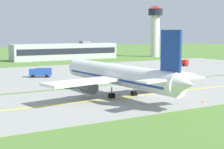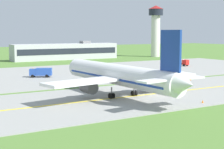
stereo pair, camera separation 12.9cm
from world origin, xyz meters
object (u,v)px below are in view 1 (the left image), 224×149
object	(u,v)px
airplane_lead	(119,75)
service_truck_baggage	(41,72)
service_truck_fuel	(180,62)
control_tower	(155,26)

from	to	relation	value
airplane_lead	service_truck_baggage	world-z (taller)	airplane_lead
service_truck_baggage	service_truck_fuel	world-z (taller)	service_truck_fuel
service_truck_baggage	service_truck_fuel	bearing A→B (deg)	6.05
airplane_lead	control_tower	distance (m)	114.91
service_truck_fuel	service_truck_baggage	bearing A→B (deg)	-173.95
airplane_lead	service_truck_fuel	world-z (taller)	airplane_lead
service_truck_fuel	control_tower	xyz separation A→B (m)	(22.86, 44.77, 14.06)
control_tower	service_truck_fuel	bearing A→B (deg)	-117.05
service_truck_fuel	airplane_lead	bearing A→B (deg)	-141.91
service_truck_baggage	control_tower	bearing A→B (deg)	32.82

